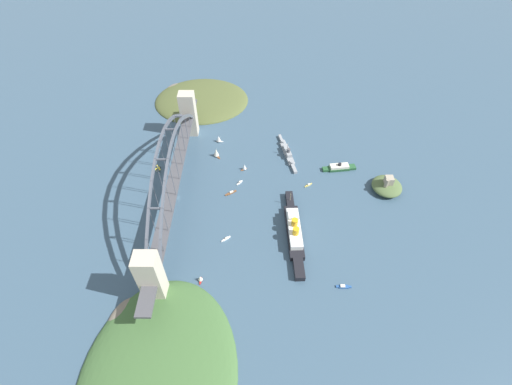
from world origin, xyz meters
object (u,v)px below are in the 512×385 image
Objects in this scene: fort_island_mid_harbor at (387,186)px; small_boat_7 at (343,286)px; small_boat_2 at (240,182)px; ocean_liner at (294,231)px; small_boat_4 at (244,167)px; harbor_ferry_steamer at (339,167)px; small_boat_6 at (200,278)px; harbor_arch_bridge at (174,177)px; small_boat_0 at (231,193)px; small_boat_5 at (226,239)px; small_boat_8 at (216,152)px; naval_cruiser at (287,153)px; small_boat_3 at (219,139)px; seaplane_taxiing_near_bridge at (158,168)px; small_boat_1 at (308,185)px.

small_boat_7 is (112.07, -61.71, -4.36)m from fort_island_mid_harbor.
small_boat_2 is at bearing -143.33° from small_boat_7.
ocean_liner is 12.28× the size of small_boat_4.
harbor_ferry_steamer is 110.07m from small_boat_2.
small_boat_4 reaches higher than small_boat_6.
harbor_arch_bridge reaches higher than small_boat_0.
small_boat_0 is 144.13m from small_boat_7.
small_boat_6 is at bearing -23.76° from small_boat_5.
small_boat_6 is 0.60× the size of small_boat_8.
small_boat_8 reaches higher than small_boat_2.
small_boat_0 is 61.22m from small_boat_8.
small_boat_0 is at bearing 18.55° from small_boat_8.
small_boat_6 is at bearing -44.83° from harbor_ferry_steamer.
small_boat_6 reaches higher than small_boat_7.
ocean_liner reaches higher than small_boat_6.
fort_island_mid_harbor is at bearing 61.22° from naval_cruiser.
ocean_liner reaches higher than small_boat_8.
small_boat_8 is (-115.62, -18.03, 4.61)m from small_boat_5.
small_boat_3 is at bearing -158.51° from small_boat_2.
small_boat_3 is at bearing -106.01° from naval_cruiser.
fort_island_mid_harbor is 194.48m from small_boat_3.
naval_cruiser reaches higher than small_boat_8.
seaplane_taxiing_near_bridge is 79.68m from small_boat_3.
seaplane_taxiing_near_bridge is 0.70× the size of small_boat_7.
naval_cruiser is at bearing 153.32° from small_boat_6.
harbor_arch_bridge is 32.82× the size of small_boat_5.
small_boat_3 is at bearing -148.32° from small_boat_7.
small_boat_0 is at bearing 168.68° from small_boat_6.
small_boat_2 is at bearing -92.45° from small_boat_1.
seaplane_taxiing_near_bridge reaches higher than small_boat_1.
seaplane_taxiing_near_bridge reaches higher than small_boat_5.
small_boat_3 is (-68.78, -27.07, 3.70)m from small_boat_2.
small_boat_2 is at bearing -78.44° from harbor_ferry_steamer.
small_boat_2 is 0.63× the size of small_boat_8.
fort_island_mid_harbor is 173.69m from small_boat_5.
harbor_arch_bridge is 82.33m from small_boat_4.
harbor_ferry_steamer is 122.06m from small_boat_0.
fort_island_mid_harbor reaches higher than small_boat_5.
small_boat_2 is at bearing -141.74° from ocean_liner.
small_boat_5 is (141.51, 17.21, -3.70)m from small_boat_3.
small_boat_5 is at bearing 8.86° from small_boat_8.
naval_cruiser is 170.61m from small_boat_7.
seaplane_taxiing_near_bridge is 122.09m from small_boat_5.
harbor_ferry_steamer is 4.17× the size of seaplane_taxiing_near_bridge.
seaplane_taxiing_near_bridge is 94.20m from small_boat_4.
small_boat_3 is 0.76× the size of small_boat_7.
ocean_liner is 13.36× the size of small_boat_2.
small_boat_6 is (93.77, 33.20, -25.68)m from harbor_arch_bridge.
harbor_arch_bridge is at bearing -111.65° from ocean_liner.
small_boat_0 is at bearing -137.06° from small_boat_7.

